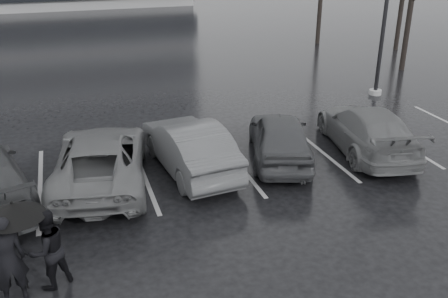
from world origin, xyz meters
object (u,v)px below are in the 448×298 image
car_west_a (189,146)px  car_west_b (101,159)px  pedestrian_right (48,249)px  pedestrian_left (8,260)px  car_east (367,129)px  car_main (280,137)px

car_west_a → car_west_b: bearing=-5.2°
car_west_a → pedestrian_right: size_ratio=2.71×
pedestrian_left → pedestrian_right: size_ratio=1.09×
car_east → car_west_b: bearing=8.5°
car_main → car_east: (2.84, -0.25, -0.01)m
car_east → pedestrian_right: (-9.44, -3.82, 0.12)m
car_main → car_west_a: bearing=15.4°
car_main → pedestrian_left: 8.47m
car_main → car_east: size_ratio=0.86×
car_west_a → car_east: size_ratio=0.92×
car_main → car_east: bearing=-167.3°
car_east → pedestrian_left: pedestrian_left is taller
pedestrian_right → car_west_b: bearing=-138.9°
car_west_b → pedestrian_left: bearing=74.5°
car_main → car_west_b: size_ratio=0.82×
car_west_a → pedestrian_left: pedestrian_left is taller
car_main → pedestrian_right: size_ratio=2.53×
car_west_a → pedestrian_right: pedestrian_right is taller
car_west_b → car_east: (8.10, -0.30, -0.00)m
car_main → pedestrian_right: bearing=49.3°
car_west_a → pedestrian_left: 6.32m
pedestrian_right → car_east: bearing=171.3°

